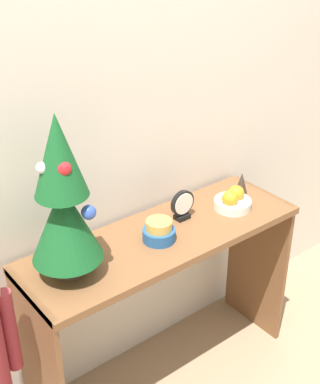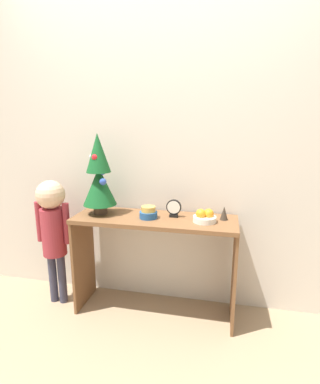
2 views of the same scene
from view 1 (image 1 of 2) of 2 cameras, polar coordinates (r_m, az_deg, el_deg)
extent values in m
cube|color=beige|center=(2.07, -3.72, 9.92)|extent=(7.00, 0.05, 2.50)
cube|color=brown|center=(2.12, 0.43, -4.86)|extent=(1.18, 0.39, 0.03)
cube|color=brown|center=(2.13, -12.58, -18.35)|extent=(0.02, 0.36, 0.76)
cube|color=brown|center=(2.66, 10.28, -7.09)|extent=(0.02, 0.36, 0.76)
cylinder|color=#4C3828|center=(1.92, -9.63, -7.94)|extent=(0.10, 0.10, 0.05)
cylinder|color=brown|center=(1.89, -9.74, -6.84)|extent=(0.02, 0.02, 0.04)
cone|color=#145123|center=(1.81, -10.11, -3.17)|extent=(0.25, 0.25, 0.28)
cone|color=#145123|center=(1.70, -10.80, 3.86)|extent=(0.18, 0.18, 0.28)
sphere|color=#2D4CA8|center=(1.76, -7.62, -2.16)|extent=(0.05, 0.05, 0.05)
sphere|color=silver|center=(1.70, -12.48, 2.53)|extent=(0.04, 0.04, 0.04)
sphere|color=#2D4CA8|center=(1.76, -8.85, -0.03)|extent=(0.04, 0.04, 0.04)
sphere|color=red|center=(1.79, -10.28, 2.17)|extent=(0.04, 0.04, 0.04)
sphere|color=red|center=(1.68, -10.21, 2.49)|extent=(0.05, 0.05, 0.05)
cylinder|color=silver|center=(2.30, 7.74, -1.27)|extent=(0.16, 0.16, 0.04)
sphere|color=orange|center=(2.30, 8.13, -0.15)|extent=(0.07, 0.07, 0.07)
sphere|color=orange|center=(2.26, 7.48, -0.70)|extent=(0.07, 0.07, 0.07)
cylinder|color=#235189|center=(2.07, -0.11, -4.57)|extent=(0.13, 0.13, 0.05)
cylinder|color=gold|center=(2.04, -0.11, -3.55)|extent=(0.10, 0.10, 0.04)
cube|color=black|center=(2.21, 2.37, -2.63)|extent=(0.06, 0.04, 0.02)
cylinder|color=black|center=(2.18, 2.40, -1.17)|extent=(0.11, 0.02, 0.11)
cylinder|color=white|center=(2.17, 2.57, -1.27)|extent=(0.09, 0.00, 0.09)
cone|color=#382D23|center=(2.41, 8.69, 0.98)|extent=(0.06, 0.06, 0.10)
cylinder|color=#992D38|center=(1.87, -15.75, -14.04)|extent=(0.05, 0.05, 0.32)
camera|label=2|loc=(1.77, 67.94, -6.04)|focal=28.00mm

